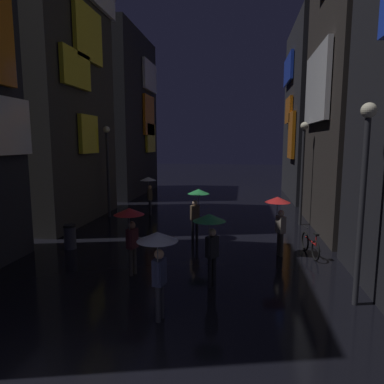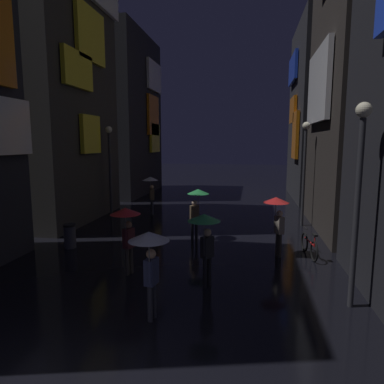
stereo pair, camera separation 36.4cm
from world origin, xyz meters
name	(u,v)px [view 1 (the left image)]	position (x,y,z in m)	size (l,w,h in m)	color
building_left_mid	(48,65)	(-7.48, 12.51, 7.83)	(4.25, 7.08, 15.63)	#33302D
building_left_far	(119,116)	(-7.48, 22.10, 6.07)	(4.25, 8.17, 12.12)	#232328
building_right_far	(319,113)	(7.48, 22.10, 6.11)	(4.25, 8.21, 12.20)	#232328
pedestrian_midstreet_centre_green	(210,230)	(1.31, 5.16, 1.67)	(0.90, 0.90, 2.12)	black
pedestrian_foreground_right_clear	(149,185)	(-3.02, 14.48, 1.67)	(0.90, 0.90, 2.12)	#2D2D38
pedestrian_near_crossing_red	(130,223)	(-1.12, 5.64, 1.67)	(0.90, 0.90, 2.12)	#38332D
pedestrian_midstreet_left_clear	(158,251)	(0.36, 3.13, 1.67)	(0.90, 0.90, 2.12)	#2D2D38
pedestrian_far_right_green	(197,200)	(0.32, 9.93, 1.67)	(0.90, 0.90, 2.12)	black
pedestrian_foreground_left_red	(278,210)	(3.43, 8.32, 1.67)	(0.90, 0.90, 2.12)	#38332D
bicycle_parked_at_storefront	(310,245)	(4.60, 8.45, 0.39)	(0.32, 1.81, 0.96)	black
streetlamp_right_near	(364,180)	(5.00, 4.71, 3.13)	(0.36, 0.36, 4.94)	#2D2D33
streetlamp_right_far	(303,161)	(5.00, 13.18, 3.16)	(0.36, 0.36, 4.98)	#2D2D33
streetlamp_left_far	(108,160)	(-5.00, 13.57, 3.10)	(0.36, 0.36, 4.88)	#2D2D33
trash_bin	(70,237)	(-4.30, 7.93, 0.47)	(0.46, 0.46, 0.93)	#3F3F47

